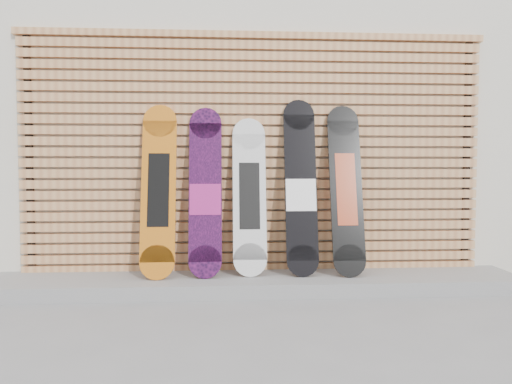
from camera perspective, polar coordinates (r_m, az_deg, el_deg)
ground at (r=3.79m, az=3.05°, el=-13.54°), size 80.00×80.00×0.00m
building at (r=7.20m, az=3.78°, el=8.74°), size 12.00×5.00×3.60m
concrete_step at (r=4.42m, az=0.03°, el=-10.34°), size 4.60×0.70×0.12m
slat_wall at (r=4.59m, az=-0.20°, el=4.61°), size 4.26×0.08×2.29m
snowboard_0 at (r=4.40m, az=-11.08°, el=0.24°), size 0.30×0.39×1.51m
snowboard_1 at (r=4.38m, az=-5.81°, el=-0.02°), size 0.29×0.36×1.48m
snowboard_2 at (r=4.41m, az=-0.76°, el=-0.44°), size 0.29×0.32×1.39m
snowboard_3 at (r=4.43m, az=5.13°, el=0.51°), size 0.28×0.35×1.56m
snowboard_4 at (r=4.49m, az=10.25°, el=0.33°), size 0.29×0.39×1.51m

